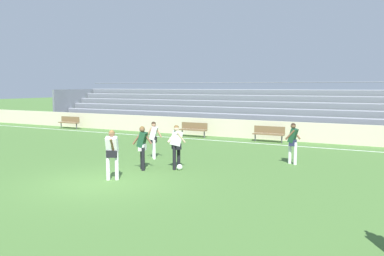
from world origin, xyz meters
name	(u,v)px	position (x,y,z in m)	size (l,w,h in m)	color
ground_plane	(102,183)	(0.00, 0.00, 0.00)	(160.00, 160.00, 0.00)	#477033
field_line_sideline	(230,142)	(0.00, 11.05, 0.00)	(44.00, 0.12, 0.01)	white
sideline_wall	(242,129)	(0.00, 12.88, 0.56)	(48.00, 0.16, 1.12)	beige
bleacher_stand	(212,109)	(-3.58, 16.22, 1.54)	(26.85, 5.29, 3.48)	#9EA3AD
bench_near_wall_gap	(69,121)	(-13.40, 11.90, 0.55)	(1.80, 0.40, 0.90)	brown
bench_far_left	(194,128)	(-2.84, 11.90, 0.55)	(1.80, 0.40, 0.90)	brown
bench_near_bin	(269,133)	(2.00, 11.90, 0.55)	(1.80, 0.40, 0.90)	brown
player_white_challenging	(176,143)	(1.10, 3.00, 1.02)	(0.65, 0.50, 1.70)	black
player_dark_overlapping	(142,144)	(0.02, 2.29, 1.00)	(0.65, 0.47, 1.67)	black
player_white_wide_left	(154,137)	(-0.92, 4.50, 0.97)	(0.65, 0.49, 1.63)	white
player_dark_wide_right	(293,140)	(4.78, 6.09, 1.01)	(0.56, 0.46, 1.69)	white
player_white_on_ball	(112,150)	(0.07, 0.46, 1.02)	(0.50, 0.68, 1.71)	white
soccer_ball	(180,167)	(1.28, 2.92, 0.11)	(0.22, 0.22, 0.22)	white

